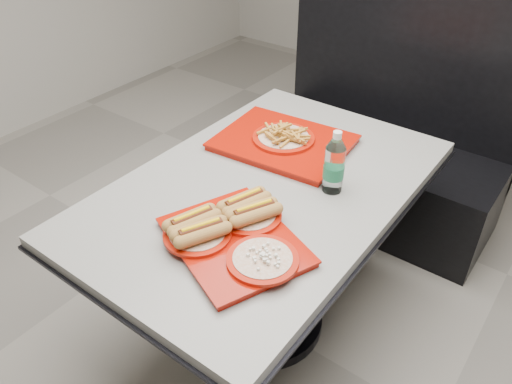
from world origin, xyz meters
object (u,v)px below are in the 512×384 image
Objects in this scene: booth_bench at (382,145)px; tray_near at (232,232)px; diner_table at (265,219)px; water_bottle at (334,166)px; tray_far at (283,139)px.

tray_near is at bearing -85.90° from booth_bench.
diner_table is 6.09× the size of water_bottle.
tray_far is 2.34× the size of water_bottle.
diner_table is 2.67× the size of tray_near.
tray_far is at bearing 110.90° from diner_table.
water_bottle is (0.11, 0.42, 0.07)m from tray_near.
water_bottle is at bearing 75.59° from tray_near.
tray_near is 2.28× the size of water_bottle.
booth_bench is 5.79× the size of water_bottle.
booth_bench reaches higher than tray_near.
booth_bench is 1.10m from water_bottle.
diner_table is 1.05× the size of booth_bench.
diner_table is at bearing -69.10° from tray_far.
booth_bench is 0.92m from tray_far.
diner_table is at bearing -90.00° from booth_bench.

